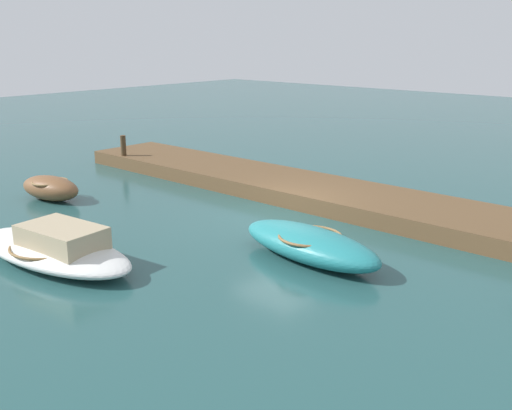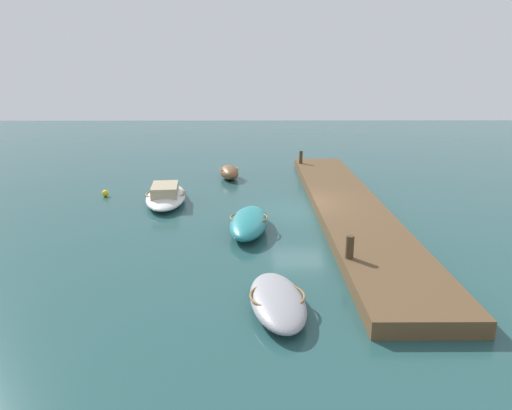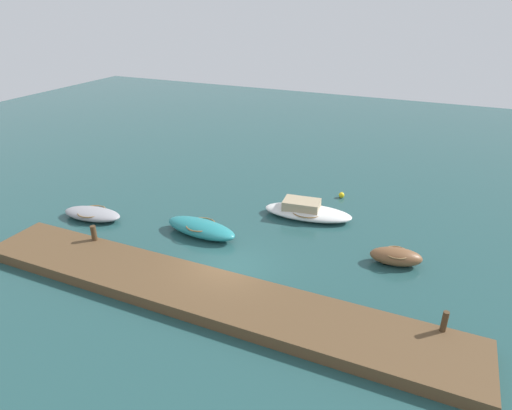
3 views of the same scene
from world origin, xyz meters
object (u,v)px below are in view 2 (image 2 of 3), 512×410
Objects in this scene: dinghy_brown at (229,172)px; mooring_post_west at (350,247)px; rowboat_grey at (277,300)px; mooring_post_mid_west at (301,157)px; rowboat_teal at (249,222)px; marker_buoy at (105,193)px; motorboat_white at (166,195)px.

mooring_post_west is at bearing -171.60° from dinghy_brown.
mooring_post_mid_west reaches higher than rowboat_grey.
dinghy_brown reaches higher than rowboat_grey.
dinghy_brown is at bearing 18.52° from mooring_post_west.
dinghy_brown is at bearing 12.92° from rowboat_teal.
rowboat_grey reaches higher than marker_buoy.
motorboat_white is at bearing 134.93° from mooring_post_mid_west.
mooring_post_mid_west is at bearing -13.94° from rowboat_grey.
mooring_post_mid_west is 12.99m from marker_buoy.
mooring_post_west is at bearing -135.18° from rowboat_teal.
rowboat_teal reaches higher than marker_buoy.
motorboat_white reaches higher than rowboat_grey.
marker_buoy is at bearing 112.85° from dinghy_brown.
rowboat_grey is (-11.22, -5.18, -0.08)m from motorboat_white.
marker_buoy is (-6.51, 11.22, -0.77)m from mooring_post_mid_west.
motorboat_white is at bearing -108.98° from marker_buoy.
dinghy_brown is 0.60× the size of rowboat_teal.
mooring_post_mid_west is (16.37, 0.00, 0.03)m from mooring_post_west.
motorboat_white is 1.42× the size of rowboat_grey.
motorboat_white is 6.71× the size of mooring_post_west.
mooring_post_mid_west reaches higher than dinghy_brown.
rowboat_teal is 5.39m from mooring_post_west.
rowboat_teal is (-9.94, -1.31, -0.01)m from dinghy_brown.
marker_buoy is (1.20, 3.50, -0.21)m from motorboat_white.
marker_buoy is (5.72, 7.81, -0.23)m from rowboat_teal.
rowboat_grey is at bearing -161.53° from motorboat_white.
marker_buoy is (9.87, 11.22, -0.74)m from mooring_post_west.
rowboat_grey is at bearing 135.16° from mooring_post_west.
rowboat_teal is at bearing 177.39° from dinghy_brown.
rowboat_teal is 9.69m from marker_buoy.
mooring_post_mid_west is 2.35× the size of marker_buoy.
rowboat_teal is 12.70m from mooring_post_mid_west.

